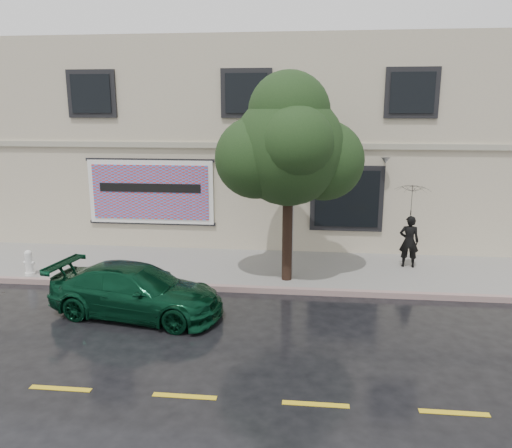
# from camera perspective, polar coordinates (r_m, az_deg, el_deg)

# --- Properties ---
(ground) EXTENTS (90.00, 90.00, 0.00)m
(ground) POSITION_cam_1_polar(r_m,az_deg,el_deg) (12.03, -4.03, -10.19)
(ground) COLOR black
(ground) RESTS_ON ground
(sidewalk) EXTENTS (20.00, 3.50, 0.15)m
(sidewalk) POSITION_cam_1_polar(r_m,az_deg,el_deg) (15.00, -1.85, -5.06)
(sidewalk) COLOR gray
(sidewalk) RESTS_ON ground
(curb) EXTENTS (20.00, 0.18, 0.16)m
(curb) POSITION_cam_1_polar(r_m,az_deg,el_deg) (13.37, -2.90, -7.38)
(curb) COLOR gray
(curb) RESTS_ON ground
(road_marking) EXTENTS (19.00, 0.12, 0.01)m
(road_marking) POSITION_cam_1_polar(r_m,az_deg,el_deg) (8.99, -8.16, -18.90)
(road_marking) COLOR gold
(road_marking) RESTS_ON ground
(building) EXTENTS (20.00, 8.12, 7.00)m
(building) POSITION_cam_1_polar(r_m,az_deg,el_deg) (20.00, 0.40, 9.52)
(building) COLOR #C0B49A
(building) RESTS_ON ground
(billboard) EXTENTS (4.30, 0.16, 2.20)m
(billboard) POSITION_cam_1_polar(r_m,az_deg,el_deg) (16.84, -11.97, 3.60)
(billboard) COLOR white
(billboard) RESTS_ON ground
(car) EXTENTS (4.33, 2.44, 1.19)m
(car) POSITION_cam_1_polar(r_m,az_deg,el_deg) (12.05, -13.51, -7.43)
(car) COLOR #08331E
(car) RESTS_ON ground
(pedestrian) EXTENTS (0.60, 0.43, 1.55)m
(pedestrian) POSITION_cam_1_polar(r_m,az_deg,el_deg) (15.35, 17.09, -1.92)
(pedestrian) COLOR black
(pedestrian) RESTS_ON sidewalk
(umbrella) EXTENTS (1.14, 1.14, 0.79)m
(umbrella) POSITION_cam_1_polar(r_m,az_deg,el_deg) (15.10, 17.38, 2.37)
(umbrella) COLOR black
(umbrella) RESTS_ON pedestrian
(street_tree) EXTENTS (2.94, 2.94, 5.03)m
(street_tree) POSITION_cam_1_polar(r_m,az_deg,el_deg) (13.12, 3.73, 8.44)
(street_tree) COLOR black
(street_tree) RESTS_ON sidewalk
(fire_hydrant) EXTENTS (0.30, 0.28, 0.72)m
(fire_hydrant) POSITION_cam_1_polar(r_m,az_deg,el_deg) (15.47, -24.51, -4.05)
(fire_hydrant) COLOR white
(fire_hydrant) RESTS_ON sidewalk
(sign_pole) EXTENTS (0.32, 0.16, 2.81)m
(sign_pole) POSITION_cam_1_polar(r_m,az_deg,el_deg) (13.78, 4.17, 0.80)
(sign_pole) COLOR gray
(sign_pole) RESTS_ON sidewalk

